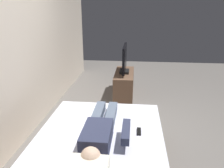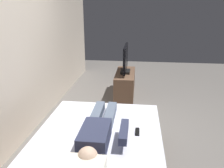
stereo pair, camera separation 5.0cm
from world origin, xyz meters
name	(u,v)px [view 2 (the right image)]	position (x,y,z in m)	size (l,w,h in m)	color
ground_plane	(128,136)	(0.00, 0.00, 0.00)	(10.00, 10.00, 0.00)	slate
back_wall	(32,38)	(0.40, 1.54, 1.40)	(6.40, 0.10, 2.80)	beige
bed	(97,161)	(-0.97, 0.29, 0.26)	(1.97, 1.45, 0.54)	brown
person	(99,131)	(-0.94, 0.27, 0.62)	(1.26, 0.46, 0.18)	#2D334C
remote	(137,132)	(-0.79, -0.14, 0.55)	(0.15, 0.04, 0.02)	black
tv_stand	(125,83)	(1.75, 0.16, 0.25)	(1.10, 0.40, 0.50)	brown
tv	(125,60)	(1.75, 0.16, 0.78)	(0.88, 0.20, 0.59)	black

